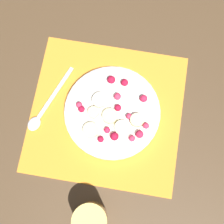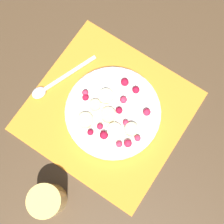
% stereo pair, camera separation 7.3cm
% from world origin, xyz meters
% --- Properties ---
extents(ground_plane, '(3.00, 3.00, 0.00)m').
position_xyz_m(ground_plane, '(0.00, 0.00, 0.00)').
color(ground_plane, '#4C3823').
extents(placemat, '(0.36, 0.35, 0.01)m').
position_xyz_m(placemat, '(0.00, 0.00, 0.00)').
color(placemat, orange).
rests_on(placemat, ground_plane).
extents(fruit_bowl, '(0.23, 0.23, 0.04)m').
position_xyz_m(fruit_bowl, '(-0.02, 0.00, 0.02)').
color(fruit_bowl, white).
rests_on(fruit_bowl, placemat).
extents(spoon, '(0.09, 0.18, 0.01)m').
position_xyz_m(spoon, '(0.15, 0.02, 0.01)').
color(spoon, silver).
rests_on(spoon, placemat).
extents(drinking_glass, '(0.07, 0.07, 0.09)m').
position_xyz_m(drinking_glass, '(-0.01, 0.25, 0.05)').
color(drinking_glass, '#F4CC66').
rests_on(drinking_glass, ground_plane).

